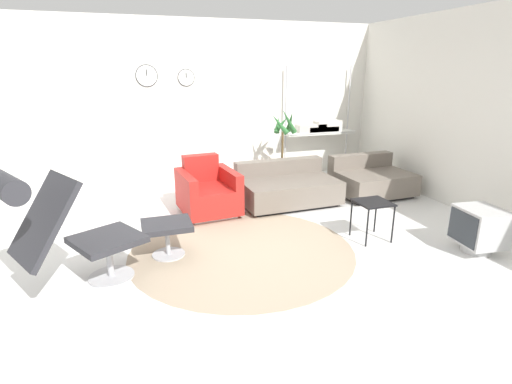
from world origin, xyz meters
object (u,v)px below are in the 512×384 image
lounge_chair (59,221)px  potted_plant (283,155)px  crt_television (479,228)px  ottoman (167,230)px  armchair_red (208,193)px  couch_second (371,180)px  couch_low (287,188)px  side_table (373,206)px  shelf_unit (320,129)px

lounge_chair → potted_plant: 4.32m
crt_television → potted_plant: (-1.04, 3.31, 0.24)m
ottoman → armchair_red: size_ratio=0.57×
armchair_red → couch_second: armchair_red is taller
lounge_chair → couch_low: (2.90, 1.80, -0.48)m
armchair_red → couch_low: 1.25m
lounge_chair → side_table: bearing=65.1°
crt_television → potted_plant: bearing=23.6°
armchair_red → couch_low: (1.25, 0.07, -0.06)m
crt_television → side_table: bearing=60.4°
couch_second → potted_plant: bearing=-45.1°
armchair_red → crt_television: (2.63, -2.20, -0.02)m
armchair_red → shelf_unit: 2.95m
armchair_red → crt_television: 3.43m
armchair_red → crt_television: bearing=134.2°
ottoman → couch_low: (1.95, 1.28, -0.07)m
couch_low → crt_television: 2.66m
couch_low → side_table: (0.44, -1.59, 0.19)m
couch_low → couch_second: (1.48, -0.01, -0.00)m
lounge_chair → shelf_unit: bearing=99.3°
armchair_red → potted_plant: potted_plant is taller
side_table → shelf_unit: bearing=75.1°
armchair_red → couch_second: (2.73, 0.05, -0.06)m
couch_low → lounge_chair: bearing=29.5°
side_table → potted_plant: potted_plant is taller
armchair_red → shelf_unit: size_ratio=0.46×
ottoman → couch_second: (3.43, 1.27, -0.07)m
armchair_red → couch_low: size_ratio=0.63×
couch_low → side_table: couch_low is taller
armchair_red → crt_television: size_ratio=1.76×
lounge_chair → couch_low: size_ratio=0.86×
side_table → crt_television: size_ratio=0.90×
lounge_chair → potted_plant: potted_plant is taller
side_table → crt_television: bearing=-35.8°
crt_television → potted_plant: size_ratio=0.39×
couch_low → potted_plant: 1.14m
lounge_chair → side_table: lounge_chair is taller
lounge_chair → ottoman: lounge_chair is taller
couch_low → crt_television: bearing=119.1°
lounge_chair → potted_plant: size_ratio=0.93×
armchair_red → side_table: (1.69, -1.52, 0.12)m
ottoman → potted_plant: (2.29, 2.32, 0.22)m
armchair_red → potted_plant: bearing=-150.9°
couch_low → potted_plant: potted_plant is taller
potted_plant → shelf_unit: (0.89, 0.36, 0.38)m
ottoman → armchair_red: armchair_red is taller
side_table → lounge_chair: bearing=-176.5°
lounge_chair → ottoman: (0.95, 0.52, -0.41)m
couch_second → side_table: bearing=54.3°
side_table → potted_plant: bearing=92.1°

